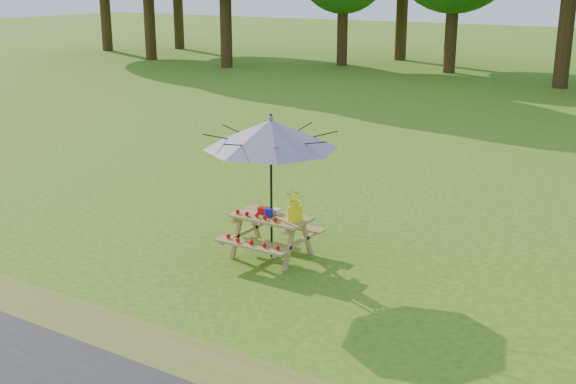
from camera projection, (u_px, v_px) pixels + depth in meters
The scene contains 6 objects.
ground at pixel (118, 233), 12.27m from camera, with size 120.00×120.00×0.00m, color #3C6813.
picnic_table at pixel (271, 237), 11.13m from camera, with size 1.20×1.32×0.67m.
patio_umbrella at pixel (271, 134), 10.67m from camera, with size 2.24×2.24×2.25m.
produce_bins at pixel (269, 211), 11.08m from camera, with size 0.30×0.33×0.13m.
tomatoes_row at pixel (257, 215), 10.96m from camera, with size 0.77×0.13×0.07m, color red, non-canonical shape.
flower_bucket at pixel (295, 204), 10.76m from camera, with size 0.33×0.30×0.50m.
Camera 1 is at (8.63, -8.22, 4.17)m, focal length 45.00 mm.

